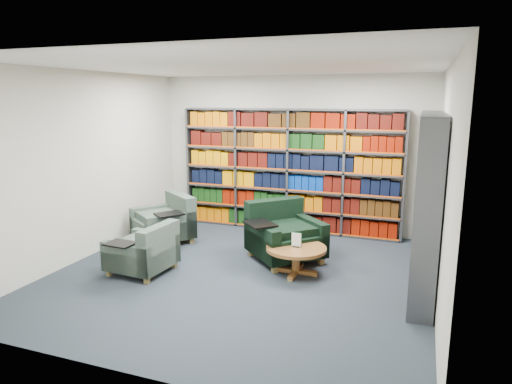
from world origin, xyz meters
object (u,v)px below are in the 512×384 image
(chair_teal_left, at_px, (168,223))
(chair_green_right, at_px, (282,236))
(chair_teal_front, at_px, (146,253))
(coffee_table, at_px, (296,252))

(chair_teal_left, xyz_separation_m, chair_green_right, (2.09, -0.15, 0.03))
(chair_green_right, xyz_separation_m, chair_teal_front, (-1.61, -1.23, -0.06))
(chair_teal_left, relative_size, chair_green_right, 0.90)
(chair_green_right, relative_size, coffee_table, 1.61)
(chair_teal_left, height_order, chair_teal_front, chair_teal_left)
(chair_teal_front, bearing_deg, chair_teal_left, 109.19)
(chair_green_right, bearing_deg, coffee_table, -56.63)
(chair_green_right, distance_m, chair_teal_front, 2.02)
(chair_green_right, distance_m, coffee_table, 0.67)
(chair_teal_front, xyz_separation_m, coffee_table, (1.97, 0.67, 0.03))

